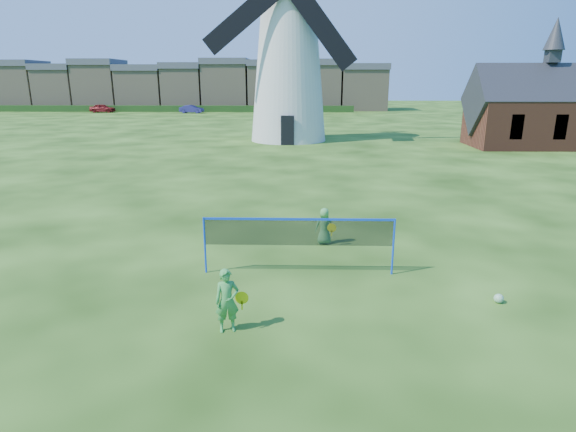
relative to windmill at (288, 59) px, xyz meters
The scene contains 11 objects.
ground 29.92m from the windmill, 89.02° to the right, with size 220.00×220.00×0.00m, color black.
windmill is the anchor object (origin of this frame).
chapel 20.31m from the windmill, 10.32° to the right, with size 11.12×5.39×9.40m.
badminton_net 29.57m from the windmill, 88.05° to the right, with size 5.05×0.05×1.55m.
player_girl 32.66m from the windmill, 90.82° to the right, with size 0.70×0.44×1.36m.
player_boy 27.35m from the windmill, 86.15° to the right, with size 0.66×0.45×1.16m.
play_ball 31.87m from the windmill, 79.52° to the right, with size 0.22×0.22×0.22m, color green.
terraced_houses 46.56m from the windmill, 112.87° to the left, with size 67.09×8.40×8.40m.
hedge 43.09m from the windmill, 120.28° to the left, with size 62.00×0.80×1.00m, color #193814.
car_left 46.70m from the windmill, 130.86° to the left, with size 1.56×3.87×1.32m, color maroon.
car_right 37.96m from the windmill, 115.07° to the left, with size 1.28×3.68×1.21m, color navy.
Camera 1 is at (0.51, -11.72, 5.03)m, focal length 29.59 mm.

